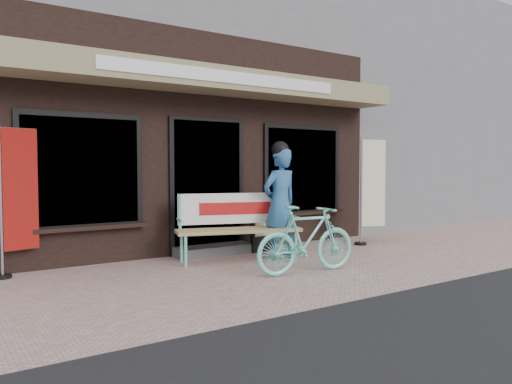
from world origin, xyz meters
TOP-DOWN VIEW (x-y plane):
  - ground at (0.00, 0.00)m, footprint 70.00×70.00m
  - storefront at (0.00, 4.96)m, footprint 7.00×6.77m
  - neighbor_right_near at (8.50, 5.50)m, footprint 10.00×7.00m
  - bench at (0.05, 1.14)m, footprint 1.92×1.00m
  - person at (0.67, 0.90)m, footprint 0.66×0.46m
  - bicycle at (0.34, -0.15)m, footprint 1.54×0.57m
  - nobori_red at (-2.87, 1.80)m, footprint 0.59×0.26m
  - nobori_cream at (2.85, 1.07)m, footprint 0.57×0.32m
  - menu_stand at (0.78, 1.54)m, footprint 0.45×0.15m

SIDE VIEW (x-z plane):
  - ground at x=0.00m, z-range 0.00..0.00m
  - menu_stand at x=0.78m, z-range 0.01..0.90m
  - bicycle at x=0.34m, z-range 0.00..0.91m
  - bench at x=0.05m, z-range 0.09..1.10m
  - person at x=0.67m, z-range -0.02..1.79m
  - nobori_cream at x=2.85m, z-range 0.03..1.99m
  - nobori_red at x=-2.87m, z-range 0.03..2.01m
  - neighbor_right_near at x=8.50m, z-range 0.00..5.60m
  - storefront at x=0.00m, z-range -0.01..5.99m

